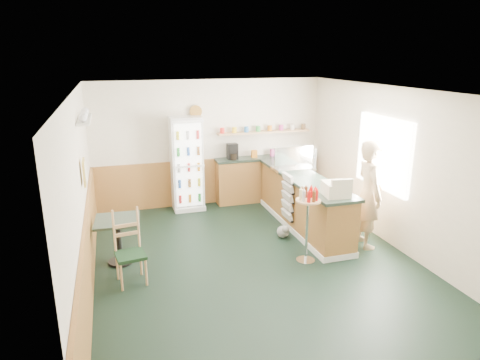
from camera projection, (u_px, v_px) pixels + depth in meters
name	position (u px, v px, depth m)	size (l,w,h in m)	color
ground	(254.00, 261.00, 6.89)	(6.00, 6.00, 0.00)	black
room_envelope	(227.00, 160.00, 7.06)	(5.04, 6.02, 2.72)	beige
service_counter	(303.00, 204.00, 8.12)	(0.68, 3.01, 1.01)	#A36A34
back_counter	(264.00, 177.00, 9.63)	(2.24, 0.42, 1.69)	#A36A34
drinks_fridge	(187.00, 164.00, 8.97)	(0.65, 0.54, 1.97)	white
display_case	(294.00, 159.00, 8.36)	(0.80, 0.42, 0.45)	silver
cash_register	(336.00, 189.00, 6.85)	(0.38, 0.40, 0.22)	beige
shopkeeper	(369.00, 194.00, 7.21)	(0.62, 0.45, 1.86)	tan
condiment_stand	(308.00, 213.00, 6.66)	(0.39, 0.39, 1.21)	silver
newspaper_rack	(288.00, 197.00, 7.89)	(0.09, 0.44, 0.88)	black
cafe_table	(118.00, 232.00, 6.68)	(0.72, 0.72, 0.74)	black
cafe_chair	(129.00, 244.00, 6.16)	(0.46, 0.46, 1.09)	black
dog_doorstop	(283.00, 231.00, 7.72)	(0.22, 0.29, 0.27)	gray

